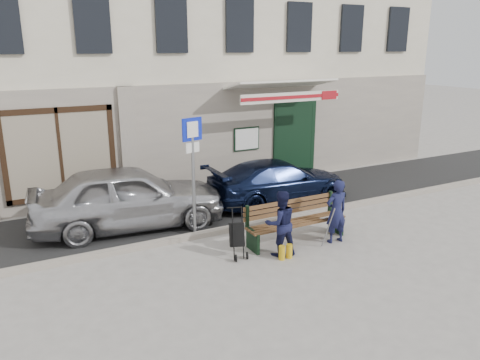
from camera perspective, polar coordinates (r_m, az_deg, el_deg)
ground at (r=9.96m, az=2.50°, el=-9.18°), size 80.00×80.00×0.00m
asphalt_lane at (r=12.53m, az=-4.64°, el=-3.79°), size 60.00×3.20×0.01m
curb at (r=11.15m, az=-1.38°, el=-6.00°), size 60.00×0.18×0.12m
building at (r=16.88m, az=-12.57°, el=18.15°), size 20.00×8.27×10.00m
car_silver at (r=11.48m, az=-13.43°, el=-2.01°), size 4.71×2.32×1.54m
car_navy at (r=13.10m, az=4.67°, el=-0.16°), size 4.14×1.69×1.20m
parking_sign at (r=10.44m, az=-5.77°, el=2.69°), size 0.50×0.14×2.74m
bench at (r=10.53m, az=6.67°, el=-5.13°), size 2.40×1.17×0.98m
man at (r=10.56m, az=11.66°, el=-3.77°), size 0.54×0.37×1.44m
woman at (r=9.77m, az=4.95°, el=-5.27°), size 0.75×0.62×1.40m
stroller at (r=9.72m, az=-0.36°, el=-6.81°), size 0.38×0.48×1.05m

